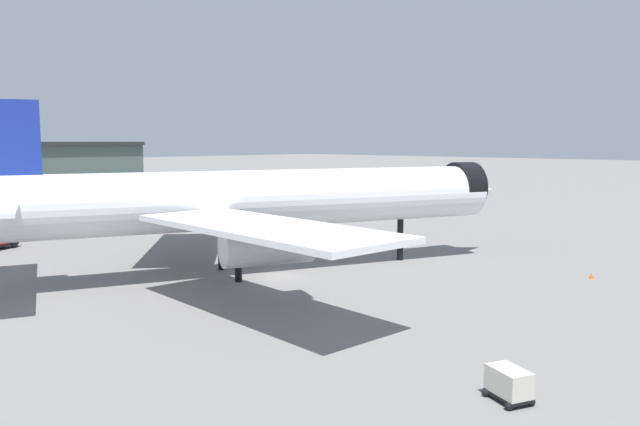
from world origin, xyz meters
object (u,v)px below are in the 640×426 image
object	(u,v)px
airliner_near_gate	(251,201)
baggage_cart_trailing	(509,384)
baggage_tug_wing	(232,219)
traffic_cone_near_nose	(592,276)

from	to	relation	value
airliner_near_gate	baggage_cart_trailing	bearing A→B (deg)	-85.87
airliner_near_gate	baggage_tug_wing	xyz separation A→B (m)	(22.49, 32.68, -6.89)
airliner_near_gate	traffic_cone_near_nose	bearing A→B (deg)	-28.23
airliner_near_gate	baggage_cart_trailing	xyz separation A→B (m)	(-11.13, -35.49, -6.89)
airliner_near_gate	baggage_tug_wing	distance (m)	40.27
traffic_cone_near_nose	baggage_tug_wing	bearing A→B (deg)	90.43
airliner_near_gate	traffic_cone_near_nose	xyz separation A→B (m)	(22.94, -27.11, -7.55)
baggage_tug_wing	baggage_cart_trailing	distance (m)	76.01
baggage_tug_wing	traffic_cone_near_nose	xyz separation A→B (m)	(0.44, -59.80, -0.67)
baggage_tug_wing	traffic_cone_near_nose	world-z (taller)	baggage_tug_wing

